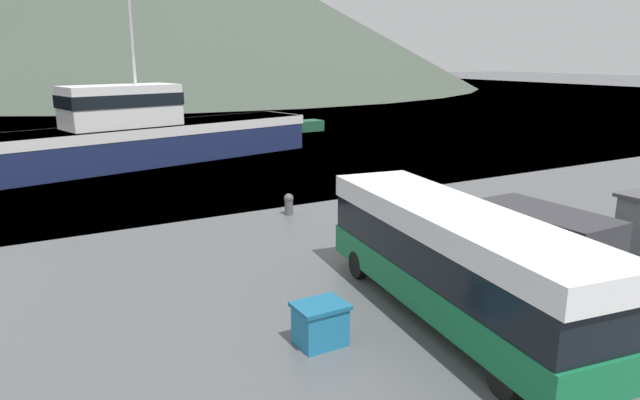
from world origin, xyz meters
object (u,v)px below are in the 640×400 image
Objects in this scene: storage_bin at (320,324)px; fishing_boat at (150,133)px; delivery_van at (526,240)px; tour_bus at (454,257)px; small_boat at (293,127)px.

fishing_boat is at bearing 84.77° from storage_bin.
delivery_van is 8.18m from storage_bin.
fishing_boat is at bearing 100.75° from delivery_van.
fishing_boat is (-1.36, 28.30, 0.22)m from tour_bus.
delivery_van is 38.01m from small_boat.
delivery_van reaches higher than small_boat.
tour_bus reaches higher than small_boat.
storage_bin is at bearing -18.14° from fishing_boat.
small_boat is (10.14, 36.62, -0.76)m from delivery_van.
small_boat is (14.36, 37.77, -1.26)m from tour_bus.
tour_bus is 28.33m from fishing_boat.
fishing_boat is (-5.58, 27.15, 0.73)m from delivery_van.
tour_bus is at bearing -7.15° from storage_bin.
delivery_van is at bearing -19.43° from small_boat.
tour_bus is 4.12m from storage_bin.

